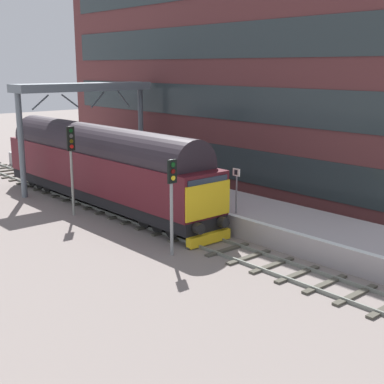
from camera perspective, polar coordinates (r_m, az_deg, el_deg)
The scene contains 10 objects.
ground_plane at distance 27.56m, azimuth -3.76°, elevation -3.53°, with size 140.00×140.00×0.00m, color gray.
track_main at distance 27.54m, azimuth -3.76°, elevation -3.42°, with size 2.50×60.00×0.15m.
station_platform at distance 29.66m, azimuth 1.75°, elevation -1.30°, with size 4.00×44.00×1.01m.
station_building at distance 37.11m, azimuth 2.67°, elevation 12.28°, with size 4.10×30.57×14.69m.
diesel_locomotive at distance 31.19m, azimuth -9.67°, elevation 2.96°, with size 2.74×18.52×4.68m.
signal_post_near at distance 22.56m, azimuth -2.15°, elevation -0.23°, with size 0.44×0.22×4.14m.
signal_post_mid at distance 29.39m, azimuth -12.59°, elevation 3.49°, with size 0.44×0.22×4.80m.
platform_number_sign at distance 25.70m, azimuth 4.70°, elevation 0.85°, with size 0.10×0.44×2.18m.
waiting_passenger at distance 30.09m, azimuth -1.89°, elevation 1.82°, with size 0.46×0.46×1.64m.
overhead_footbridge at distance 36.11m, azimuth -11.32°, elevation 9.99°, with size 9.30×2.00×6.83m.
Camera 1 is at (-15.97, -21.02, 7.89)m, focal length 50.63 mm.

